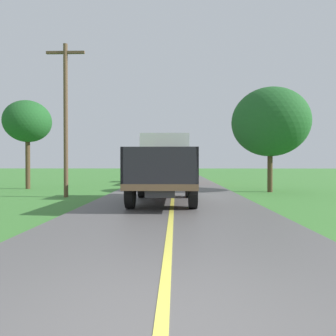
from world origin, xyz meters
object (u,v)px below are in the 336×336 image
at_px(roadside_tree_near_left, 270,122).
at_px(roadside_tree_mid_right, 28,122).
at_px(utility_pole_roadside, 66,115).
at_px(banana_truck_near, 164,166).
at_px(banana_truck_far, 173,165).

distance_m(roadside_tree_near_left, roadside_tree_mid_right, 14.71).
bearing_deg(roadside_tree_mid_right, utility_pole_roadside, -48.58).
height_order(banana_truck_near, utility_pole_roadside, utility_pole_roadside).
distance_m(banana_truck_near, roadside_tree_near_left, 7.66).
bearing_deg(roadside_tree_mid_right, banana_truck_far, 34.45).
height_order(banana_truck_far, roadside_tree_near_left, roadside_tree_near_left).
bearing_deg(banana_truck_far, utility_pole_roadside, -114.31).
xyz_separation_m(banana_truck_far, roadside_tree_mid_right, (-9.07, -6.22, 2.76)).
xyz_separation_m(banana_truck_near, roadside_tree_mid_right, (-8.83, 6.20, 2.75)).
bearing_deg(utility_pole_roadside, roadside_tree_near_left, 15.58).
relative_size(banana_truck_far, roadside_tree_near_left, 1.00).
relative_size(roadside_tree_near_left, roadside_tree_mid_right, 1.05).
xyz_separation_m(utility_pole_roadside, roadside_tree_near_left, (10.46, 2.92, 0.03)).
height_order(roadside_tree_near_left, roadside_tree_mid_right, roadside_tree_near_left).
distance_m(banana_truck_near, utility_pole_roadside, 5.48).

